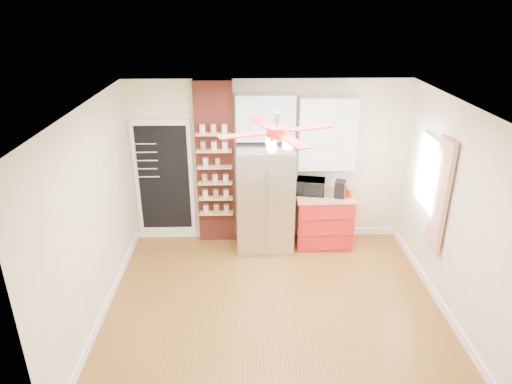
{
  "coord_description": "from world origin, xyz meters",
  "views": [
    {
      "loc": [
        -0.37,
        -5.04,
        3.85
      ],
      "look_at": [
        -0.22,
        0.9,
        1.29
      ],
      "focal_mm": 32.0,
      "sensor_mm": 36.0,
      "label": 1
    }
  ],
  "objects_px": {
    "ceiling_fan": "(277,132)",
    "toaster_oven": "(310,186)",
    "coffee_maker": "(340,189)",
    "fridge": "(265,198)",
    "pantry_jar_oats": "(205,162)",
    "red_cabinet": "(323,219)",
    "canister_left": "(350,193)"
  },
  "relations": [
    {
      "from": "toaster_oven",
      "to": "pantry_jar_oats",
      "type": "xyz_separation_m",
      "value": [
        -1.68,
        0.03,
        0.42
      ]
    },
    {
      "from": "toaster_oven",
      "to": "pantry_jar_oats",
      "type": "height_order",
      "value": "pantry_jar_oats"
    },
    {
      "from": "red_cabinet",
      "to": "canister_left",
      "type": "bearing_deg",
      "value": -17.9
    },
    {
      "from": "coffee_maker",
      "to": "pantry_jar_oats",
      "type": "bearing_deg",
      "value": -166.34
    },
    {
      "from": "ceiling_fan",
      "to": "coffee_maker",
      "type": "height_order",
      "value": "ceiling_fan"
    },
    {
      "from": "fridge",
      "to": "ceiling_fan",
      "type": "distance_m",
      "value": 2.25
    },
    {
      "from": "fridge",
      "to": "toaster_oven",
      "type": "xyz_separation_m",
      "value": [
        0.74,
        0.1,
        0.15
      ]
    },
    {
      "from": "toaster_oven",
      "to": "ceiling_fan",
      "type": "bearing_deg",
      "value": -100.41
    },
    {
      "from": "pantry_jar_oats",
      "to": "red_cabinet",
      "type": "bearing_deg",
      "value": -2.39
    },
    {
      "from": "fridge",
      "to": "toaster_oven",
      "type": "bearing_deg",
      "value": 7.64
    },
    {
      "from": "red_cabinet",
      "to": "coffee_maker",
      "type": "relative_size",
      "value": 3.53
    },
    {
      "from": "ceiling_fan",
      "to": "pantry_jar_oats",
      "type": "height_order",
      "value": "ceiling_fan"
    },
    {
      "from": "fridge",
      "to": "coffee_maker",
      "type": "distance_m",
      "value": 1.2
    },
    {
      "from": "ceiling_fan",
      "to": "pantry_jar_oats",
      "type": "distance_m",
      "value": 2.25
    },
    {
      "from": "red_cabinet",
      "to": "toaster_oven",
      "type": "height_order",
      "value": "toaster_oven"
    },
    {
      "from": "fridge",
      "to": "pantry_jar_oats",
      "type": "relative_size",
      "value": 12.27
    },
    {
      "from": "coffee_maker",
      "to": "fridge",
      "type": "bearing_deg",
      "value": -163.62
    },
    {
      "from": "red_cabinet",
      "to": "canister_left",
      "type": "xyz_separation_m",
      "value": [
        0.37,
        -0.12,
        0.52
      ]
    },
    {
      "from": "red_cabinet",
      "to": "toaster_oven",
      "type": "bearing_deg",
      "value": 168.2
    },
    {
      "from": "toaster_oven",
      "to": "coffee_maker",
      "type": "xyz_separation_m",
      "value": [
        0.45,
        -0.13,
        0.01
      ]
    },
    {
      "from": "ceiling_fan",
      "to": "canister_left",
      "type": "xyz_separation_m",
      "value": [
        1.29,
        1.56,
        -1.45
      ]
    },
    {
      "from": "ceiling_fan",
      "to": "toaster_oven",
      "type": "height_order",
      "value": "ceiling_fan"
    },
    {
      "from": "red_cabinet",
      "to": "pantry_jar_oats",
      "type": "xyz_separation_m",
      "value": [
        -1.91,
        0.08,
        0.99
      ]
    },
    {
      "from": "ceiling_fan",
      "to": "coffee_maker",
      "type": "bearing_deg",
      "value": 54.5
    },
    {
      "from": "red_cabinet",
      "to": "ceiling_fan",
      "type": "height_order",
      "value": "ceiling_fan"
    },
    {
      "from": "toaster_oven",
      "to": "canister_left",
      "type": "xyz_separation_m",
      "value": [
        0.6,
        -0.17,
        -0.06
      ]
    },
    {
      "from": "coffee_maker",
      "to": "red_cabinet",
      "type": "bearing_deg",
      "value": 176.47
    },
    {
      "from": "fridge",
      "to": "canister_left",
      "type": "distance_m",
      "value": 1.35
    },
    {
      "from": "red_cabinet",
      "to": "pantry_jar_oats",
      "type": "height_order",
      "value": "pantry_jar_oats"
    },
    {
      "from": "toaster_oven",
      "to": "pantry_jar_oats",
      "type": "relative_size",
      "value": 3.17
    },
    {
      "from": "ceiling_fan",
      "to": "coffee_maker",
      "type": "distance_m",
      "value": 2.4
    },
    {
      "from": "canister_left",
      "to": "pantry_jar_oats",
      "type": "bearing_deg",
      "value": 175.01
    }
  ]
}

